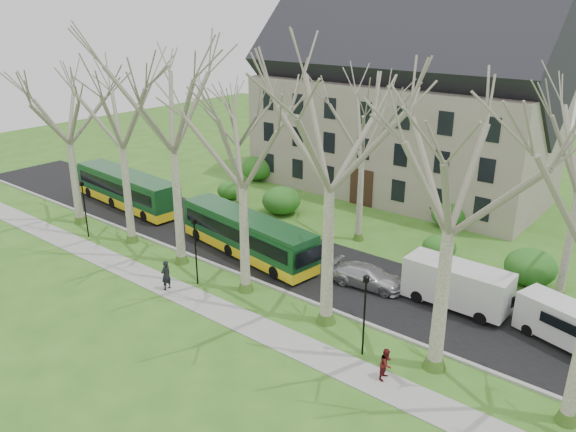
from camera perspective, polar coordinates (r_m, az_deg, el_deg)
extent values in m
plane|color=#37661D|center=(32.57, -0.61, -9.31)|extent=(120.00, 120.00, 0.00)
cube|color=gray|center=(30.95, -3.61, -11.04)|extent=(70.00, 2.00, 0.06)
cube|color=black|center=(36.46, 4.94, -5.89)|extent=(80.00, 8.00, 0.06)
cube|color=#A5A39E|center=(33.56, 1.04, -8.22)|extent=(80.00, 0.25, 0.14)
cube|color=gray|center=(52.87, 11.13, 7.93)|extent=(26.00, 12.00, 10.00)
cylinder|color=black|center=(43.94, -19.90, 0.41)|extent=(0.10, 0.10, 4.00)
cube|color=black|center=(43.30, -20.24, 3.08)|extent=(0.22, 0.22, 0.30)
cylinder|color=black|center=(34.79, -9.34, -3.86)|extent=(0.10, 0.10, 4.00)
cube|color=black|center=(33.96, -9.54, -0.56)|extent=(0.22, 0.22, 0.30)
cylinder|color=black|center=(27.88, 7.74, -10.34)|extent=(0.10, 0.10, 4.00)
cube|color=black|center=(26.84, 7.95, -6.40)|extent=(0.22, 0.22, 0.30)
ellipsoid|color=#1F4D16|center=(50.28, -5.96, 2.84)|extent=(2.60, 2.60, 2.00)
ellipsoid|color=#1F4D16|center=(46.43, -0.68, 1.43)|extent=(2.60, 2.60, 2.00)
ellipsoid|color=#1F4D16|center=(39.58, 15.14, -2.81)|extent=(2.60, 2.60, 2.00)
ellipsoid|color=#1F4D16|center=(37.87, 23.40, -4.96)|extent=(2.60, 2.60, 2.00)
ellipsoid|color=#1F4D16|center=(55.76, -3.09, 4.70)|extent=(2.60, 2.60, 2.00)
ellipsoid|color=#1F4D16|center=(45.47, 16.02, 0.18)|extent=(2.60, 2.60, 2.00)
imported|color=#B6B6BB|center=(34.85, 8.11, -6.07)|extent=(4.79, 2.48, 1.33)
imported|color=black|center=(34.81, -12.30, -5.89)|extent=(0.46, 0.69, 1.87)
imported|color=#541314|center=(26.99, 9.96, -14.56)|extent=(0.63, 0.79, 1.56)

